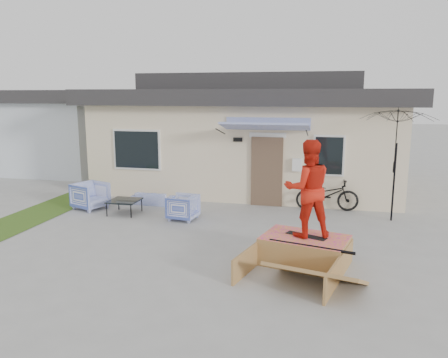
% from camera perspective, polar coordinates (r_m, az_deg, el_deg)
% --- Properties ---
extents(ground, '(90.00, 90.00, 0.00)m').
position_cam_1_polar(ground, '(9.60, -4.27, -9.58)').
color(ground, '#9B9A97').
rests_on(ground, ground).
extents(grass_strip, '(1.40, 8.00, 0.01)m').
position_cam_1_polar(grass_strip, '(13.63, -22.98, -4.19)').
color(grass_strip, '#34571A').
rests_on(grass_strip, ground).
extents(house, '(10.80, 8.49, 4.10)m').
position_cam_1_polar(house, '(16.84, 3.86, 6.11)').
color(house, beige).
rests_on(house, ground).
extents(neighbor_house, '(8.60, 7.60, 3.50)m').
position_cam_1_polar(neighbor_house, '(22.85, -22.34, 6.20)').
color(neighbor_house, silver).
rests_on(neighbor_house, ground).
extents(loveseat, '(1.31, 0.41, 0.51)m').
position_cam_1_polar(loveseat, '(13.80, -9.17, -2.19)').
color(loveseat, '#3850BD').
rests_on(loveseat, ground).
extents(armchair_left, '(1.05, 1.08, 0.88)m').
position_cam_1_polar(armchair_left, '(13.62, -16.90, -1.91)').
color(armchair_left, '#3850BD').
rests_on(armchair_left, ground).
extents(armchair_right, '(0.75, 0.79, 0.75)m').
position_cam_1_polar(armchair_right, '(12.00, -5.36, -3.50)').
color(armchair_right, '#3850BD').
rests_on(armchair_right, ground).
extents(coffee_table, '(0.82, 0.82, 0.40)m').
position_cam_1_polar(coffee_table, '(12.87, -12.74, -3.53)').
color(coffee_table, black).
rests_on(coffee_table, ground).
extents(bicycle, '(1.86, 0.81, 1.15)m').
position_cam_1_polar(bicycle, '(13.18, 13.22, -1.52)').
color(bicycle, black).
rests_on(bicycle, ground).
extents(patio_umbrella, '(2.32, 2.22, 2.20)m').
position_cam_1_polar(patio_umbrella, '(12.43, 21.33, 2.76)').
color(patio_umbrella, black).
rests_on(patio_umbrella, ground).
extents(skate_ramp, '(2.12, 2.52, 0.55)m').
position_cam_1_polar(skate_ramp, '(9.11, 10.40, -9.05)').
color(skate_ramp, olive).
rests_on(skate_ramp, ground).
extents(skateboard, '(0.85, 0.53, 0.05)m').
position_cam_1_polar(skateboard, '(9.06, 10.56, -7.16)').
color(skateboard, black).
rests_on(skateboard, skate_ramp).
extents(skater, '(1.12, 0.99, 1.93)m').
position_cam_1_polar(skater, '(8.80, 10.79, -1.01)').
color(skater, red).
rests_on(skater, skateboard).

